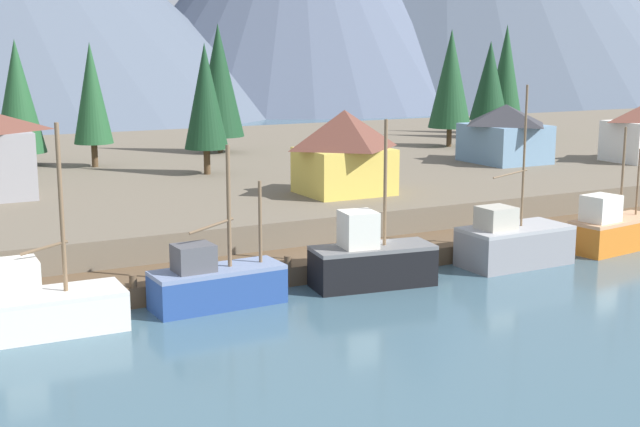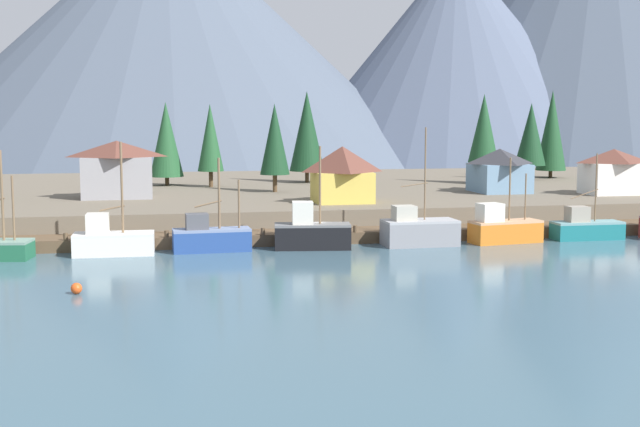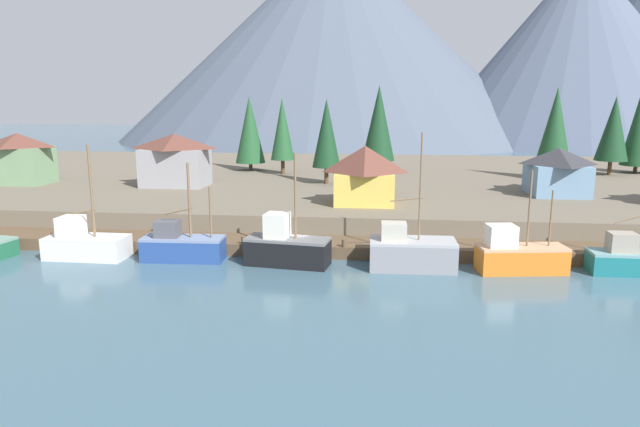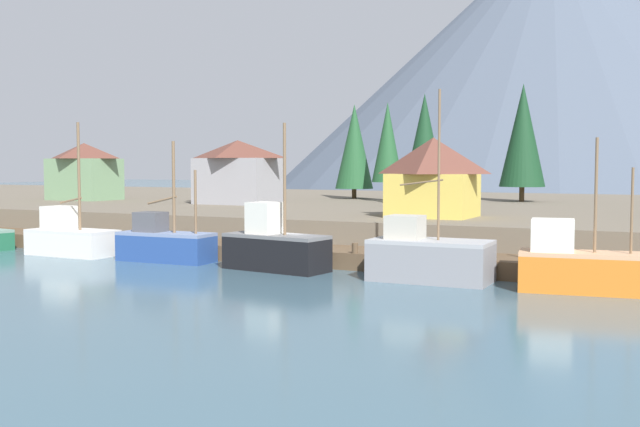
{
  "view_description": "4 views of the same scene",
  "coord_description": "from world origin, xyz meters",
  "px_view_note": "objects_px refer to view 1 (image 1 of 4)",
  "views": [
    {
      "loc": [
        -22.42,
        -38.25,
        12.01
      ],
      "look_at": [
        -0.7,
        2.92,
        3.03
      ],
      "focal_mm": 48.44,
      "sensor_mm": 36.0,
      "label": 1
    },
    {
      "loc": [
        -12.85,
        -68.88,
        10.93
      ],
      "look_at": [
        1.1,
        1.21,
        2.58
      ],
      "focal_mm": 46.78,
      "sensor_mm": 36.0,
      "label": 2
    },
    {
      "loc": [
        6.74,
        -42.55,
        12.36
      ],
      "look_at": [
        2.01,
        1.16,
        3.42
      ],
      "focal_mm": 31.83,
      "sensor_mm": 36.0,
      "label": 3
    },
    {
      "loc": [
        21.35,
        -39.1,
        6.07
      ],
      "look_at": [
        0.4,
        2.88,
        3.05
      ],
      "focal_mm": 41.87,
      "sensor_mm": 36.0,
      "label": 4
    }
  ],
  "objects_px": {
    "fishing_boat_orange": "(613,230)",
    "conifer_mid_left": "(490,81)",
    "fishing_boat_grey": "(513,243)",
    "conifer_back_left": "(451,79)",
    "fishing_boat_white": "(46,307)",
    "house_blue": "(505,133)",
    "conifer_centre": "(92,93)",
    "conifer_mid_right": "(205,96)",
    "conifer_near_left": "(506,75)",
    "fishing_boat_black": "(371,260)",
    "house_yellow": "(344,151)",
    "fishing_boat_blue": "(215,283)",
    "conifer_near_right": "(219,81)",
    "conifer_back_right": "(18,96)"
  },
  "relations": [
    {
      "from": "fishing_boat_white",
      "to": "fishing_boat_orange",
      "type": "distance_m",
      "value": 33.04
    },
    {
      "from": "fishing_boat_white",
      "to": "conifer_mid_right",
      "type": "relative_size",
      "value": 0.91
    },
    {
      "from": "fishing_boat_white",
      "to": "fishing_boat_black",
      "type": "distance_m",
      "value": 16.07
    },
    {
      "from": "conifer_mid_left",
      "to": "fishing_boat_black",
      "type": "bearing_deg",
      "value": -135.06
    },
    {
      "from": "conifer_mid_right",
      "to": "conifer_near_left",
      "type": "bearing_deg",
      "value": 19.36
    },
    {
      "from": "conifer_mid_left",
      "to": "fishing_boat_orange",
      "type": "bearing_deg",
      "value": -118.32
    },
    {
      "from": "conifer_mid_left",
      "to": "conifer_back_right",
      "type": "bearing_deg",
      "value": -179.82
    },
    {
      "from": "conifer_mid_right",
      "to": "house_blue",
      "type": "bearing_deg",
      "value": -11.61
    },
    {
      "from": "house_blue",
      "to": "fishing_boat_grey",
      "type": "bearing_deg",
      "value": -128.42
    },
    {
      "from": "house_blue",
      "to": "conifer_near_right",
      "type": "xyz_separation_m",
      "value": [
        -18.65,
        17.55,
        4.07
      ]
    },
    {
      "from": "fishing_boat_blue",
      "to": "fishing_boat_black",
      "type": "relative_size",
      "value": 0.89
    },
    {
      "from": "house_yellow",
      "to": "conifer_mid_left",
      "type": "distance_m",
      "value": 39.62
    },
    {
      "from": "fishing_boat_grey",
      "to": "conifer_mid_right",
      "type": "xyz_separation_m",
      "value": [
        -8.71,
        25.09,
        7.13
      ]
    },
    {
      "from": "fishing_boat_black",
      "to": "conifer_mid_right",
      "type": "bearing_deg",
      "value": 96.54
    },
    {
      "from": "conifer_near_right",
      "to": "conifer_mid_right",
      "type": "xyz_separation_m",
      "value": [
        -5.94,
        -12.5,
        -0.67
      ]
    },
    {
      "from": "fishing_boat_black",
      "to": "conifer_mid_left",
      "type": "bearing_deg",
      "value": 52.85
    },
    {
      "from": "fishing_boat_orange",
      "to": "conifer_mid_right",
      "type": "height_order",
      "value": "conifer_mid_right"
    },
    {
      "from": "house_blue",
      "to": "fishing_boat_orange",
      "type": "bearing_deg",
      "value": -112.27
    },
    {
      "from": "fishing_boat_black",
      "to": "conifer_near_right",
      "type": "relative_size",
      "value": 0.73
    },
    {
      "from": "conifer_mid_left",
      "to": "conifer_mid_right",
      "type": "height_order",
      "value": "conifer_mid_left"
    },
    {
      "from": "fishing_boat_black",
      "to": "conifer_back_left",
      "type": "relative_size",
      "value": 0.76
    },
    {
      "from": "fishing_boat_black",
      "to": "conifer_mid_right",
      "type": "xyz_separation_m",
      "value": [
        0.6,
        25.11,
        7.03
      ]
    },
    {
      "from": "fishing_boat_blue",
      "to": "fishing_boat_white",
      "type": "bearing_deg",
      "value": 179.54
    },
    {
      "from": "fishing_boat_white",
      "to": "house_blue",
      "type": "height_order",
      "value": "fishing_boat_white"
    },
    {
      "from": "fishing_boat_white",
      "to": "conifer_back_right",
      "type": "bearing_deg",
      "value": 83.57
    },
    {
      "from": "fishing_boat_grey",
      "to": "conifer_back_left",
      "type": "distance_m",
      "value": 37.62
    },
    {
      "from": "fishing_boat_grey",
      "to": "conifer_centre",
      "type": "bearing_deg",
      "value": 113.81
    },
    {
      "from": "house_blue",
      "to": "fishing_boat_white",
      "type": "bearing_deg",
      "value": -154.25
    },
    {
      "from": "house_yellow",
      "to": "conifer_near_left",
      "type": "height_order",
      "value": "conifer_near_left"
    },
    {
      "from": "fishing_boat_blue",
      "to": "conifer_mid_right",
      "type": "xyz_separation_m",
      "value": [
        8.88,
        24.74,
        7.25
      ]
    },
    {
      "from": "fishing_boat_black",
      "to": "conifer_mid_left",
      "type": "height_order",
      "value": "conifer_mid_left"
    },
    {
      "from": "fishing_boat_blue",
      "to": "house_blue",
      "type": "bearing_deg",
      "value": 28.39
    },
    {
      "from": "fishing_boat_orange",
      "to": "conifer_centre",
      "type": "distance_m",
      "value": 40.97
    },
    {
      "from": "conifer_mid_right",
      "to": "conifer_mid_left",
      "type": "bearing_deg",
      "value": 17.72
    },
    {
      "from": "fishing_boat_white",
      "to": "conifer_mid_left",
      "type": "relative_size",
      "value": 0.88
    },
    {
      "from": "fishing_boat_orange",
      "to": "conifer_mid_left",
      "type": "distance_m",
      "value": 42.27
    },
    {
      "from": "fishing_boat_white",
      "to": "fishing_boat_orange",
      "type": "height_order",
      "value": "fishing_boat_white"
    },
    {
      "from": "conifer_mid_right",
      "to": "conifer_centre",
      "type": "height_order",
      "value": "conifer_centre"
    },
    {
      "from": "fishing_boat_blue",
      "to": "house_yellow",
      "type": "xyz_separation_m",
      "value": [
        13.76,
        12.15,
        4.19
      ]
    },
    {
      "from": "fishing_boat_blue",
      "to": "conifer_back_left",
      "type": "xyz_separation_m",
      "value": [
        36.3,
        31.35,
        7.89
      ]
    },
    {
      "from": "conifer_centre",
      "to": "conifer_mid_right",
      "type": "bearing_deg",
      "value": -50.7
    },
    {
      "from": "fishing_boat_orange",
      "to": "house_blue",
      "type": "distance_m",
      "value": 21.99
    },
    {
      "from": "conifer_back_left",
      "to": "conifer_back_right",
      "type": "height_order",
      "value": "conifer_back_left"
    },
    {
      "from": "fishing_boat_black",
      "to": "conifer_near_left",
      "type": "xyz_separation_m",
      "value": [
        41.08,
        39.33,
        7.66
      ]
    },
    {
      "from": "fishing_boat_white",
      "to": "fishing_boat_blue",
      "type": "distance_m",
      "value": 7.79
    },
    {
      "from": "fishing_boat_black",
      "to": "house_yellow",
      "type": "height_order",
      "value": "fishing_boat_black"
    },
    {
      "from": "house_blue",
      "to": "conifer_mid_right",
      "type": "distance_m",
      "value": 25.34
    },
    {
      "from": "fishing_boat_white",
      "to": "conifer_mid_right",
      "type": "xyz_separation_m",
      "value": [
        16.66,
        24.96,
        7.25
      ]
    },
    {
      "from": "fishing_boat_white",
      "to": "house_blue",
      "type": "relative_size",
      "value": 1.36
    },
    {
      "from": "fishing_boat_white",
      "to": "conifer_back_right",
      "type": "relative_size",
      "value": 0.88
    }
  ]
}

